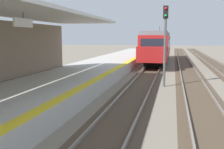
# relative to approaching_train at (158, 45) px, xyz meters

# --- Properties ---
(station_platform) EXTENTS (5.00, 80.00, 0.91)m
(station_platform) POSITION_rel_approaching_train_xyz_m (-4.40, -19.26, -1.73)
(station_platform) COLOR #B7B5AD
(station_platform) RESTS_ON ground
(track_pair_nearest_platform) EXTENTS (2.34, 120.00, 0.16)m
(track_pair_nearest_platform) POSITION_rel_approaching_train_xyz_m (-0.00, -15.26, -2.13)
(track_pair_nearest_platform) COLOR #4C3D2D
(track_pair_nearest_platform) RESTS_ON ground
(track_pair_middle) EXTENTS (2.34, 120.00, 0.16)m
(track_pair_middle) POSITION_rel_approaching_train_xyz_m (3.40, -15.26, -2.13)
(track_pair_middle) COLOR #4C3D2D
(track_pair_middle) RESTS_ON ground
(approaching_train) EXTENTS (2.93, 19.60, 4.76)m
(approaching_train) POSITION_rel_approaching_train_xyz_m (0.00, 0.00, 0.00)
(approaching_train) COLOR maroon
(approaching_train) RESTS_ON ground
(rail_signal_post) EXTENTS (0.32, 0.34, 5.20)m
(rail_signal_post) POSITION_rel_approaching_train_xyz_m (1.47, -17.47, 1.02)
(rail_signal_post) COLOR #4C4C4C
(rail_signal_post) RESTS_ON ground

